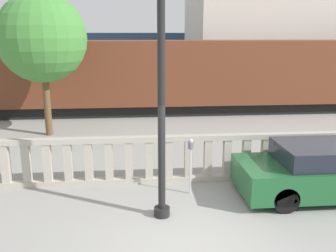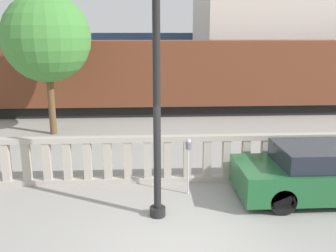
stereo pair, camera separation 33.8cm
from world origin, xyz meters
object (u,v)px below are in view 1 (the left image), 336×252
Objects in this scene: parked_car at (325,171)px; lamppost at (161,57)px; train_far at (138,55)px; parking_meter at (191,151)px; tree_left at (42,38)px; train_near at (212,75)px.

lamppost is at bearing -167.16° from parked_car.
train_far is (-4.30, 24.66, 1.43)m from parked_car.
lamppost is 4.85× the size of parking_meter.
tree_left is (-4.74, 6.02, 2.63)m from parking_meter.
parked_car is (3.28, -0.40, -0.48)m from parking_meter.
parked_car is at bearing -85.96° from train_near.
tree_left is (-8.02, 6.42, 3.11)m from parked_car.
parked_car is 10.53m from train_near.
tree_left is at bearing -101.52° from train_far.
train_far is at bearing 92.41° from parking_meter.
lamppost is 1.60× the size of parked_car.
parked_car is 0.20× the size of train_near.
train_far reaches higher than parked_car.
train_far is (-0.23, 25.39, -1.41)m from lamppost.
train_near is at bearing 73.34° from lamppost.
train_near is 4.00× the size of tree_left.
lamppost is 2.73m from parking_meter.
parking_meter is (0.79, 1.12, -2.35)m from lamppost.
train_near is at bearing 75.77° from parking_meter.
train_near is at bearing 96.74° from parked_car.
train_far is at bearing 90.52° from lamppost.
lamppost is 0.24× the size of train_far.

